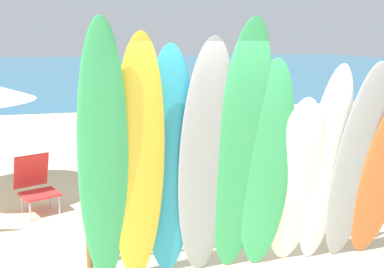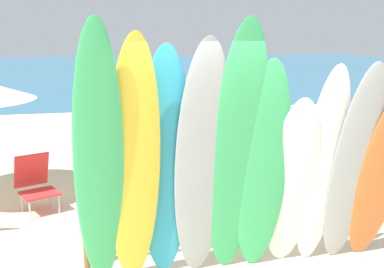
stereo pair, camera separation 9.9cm
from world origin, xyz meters
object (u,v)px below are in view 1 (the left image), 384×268
(surfboard_teal_2, at_px, (169,169))
(surfboard_green_4, at_px, (240,155))
(surfboard_rack, at_px, (236,210))
(beach_chair_blue, at_px, (35,182))
(surfboard_green_0, at_px, (103,167))
(surfboard_yellow_1, at_px, (138,169))
(beachgoer_midbeach, at_px, (178,100))
(surfboard_white_7, at_px, (324,169))
(surfboard_grey_8, at_px, (356,167))
(beachgoer_strolling, at_px, (132,113))
(surfboard_orange_9, at_px, (382,176))
(surfboard_white_6, at_px, (294,185))
(surfboard_grey_3, at_px, (206,165))
(surfboard_green_5, at_px, (266,171))

(surfboard_teal_2, xyz_separation_m, surfboard_green_4, (0.72, -0.09, 0.12))
(surfboard_rack, relative_size, beach_chair_blue, 4.13)
(surfboard_green_0, relative_size, beach_chair_blue, 3.36)
(surfboard_yellow_1, distance_m, beach_chair_blue, 3.01)
(surfboard_yellow_1, relative_size, beachgoer_midbeach, 1.63)
(surfboard_teal_2, distance_m, beachgoer_midbeach, 7.11)
(surfboard_yellow_1, bearing_deg, surfboard_green_4, -1.05)
(surfboard_green_0, distance_m, surfboard_green_4, 1.37)
(surfboard_white_7, distance_m, surfboard_grey_8, 0.34)
(surfboard_grey_8, bearing_deg, beach_chair_blue, 143.76)
(surfboard_yellow_1, bearing_deg, beachgoer_strolling, 81.64)
(surfboard_green_0, distance_m, surfboard_yellow_1, 0.34)
(surfboard_white_7, relative_size, surfboard_orange_9, 1.10)
(surfboard_white_6, relative_size, surfboard_grey_8, 0.85)
(surfboard_grey_3, xyz_separation_m, surfboard_green_5, (0.65, 0.01, -0.10))
(surfboard_grey_8, distance_m, beachgoer_midbeach, 7.08)
(surfboard_orange_9, relative_size, beachgoer_midbeach, 1.31)
(surfboard_green_4, relative_size, beach_chair_blue, 3.33)
(surfboard_grey_3, relative_size, surfboard_white_7, 1.12)
(surfboard_rack, relative_size, surfboard_green_4, 1.24)
(surfboard_white_6, xyz_separation_m, beach_chair_blue, (-2.91, 2.50, -0.55))
(surfboard_yellow_1, distance_m, surfboard_green_5, 1.34)
(surfboard_green_4, xyz_separation_m, beachgoer_midbeach, (0.80, 7.04, -0.43))
(surfboard_green_0, distance_m, beach_chair_blue, 2.96)
(surfboard_teal_2, relative_size, beachgoer_strolling, 1.54)
(surfboard_white_6, bearing_deg, surfboard_green_0, -171.03)
(surfboard_green_0, bearing_deg, surfboard_rack, 20.49)
(surfboard_green_4, distance_m, surfboard_green_5, 0.35)
(surfboard_green_5, distance_m, surfboard_white_7, 0.67)
(surfboard_rack, xyz_separation_m, surfboard_white_6, (0.51, -0.44, 0.41))
(surfboard_green_4, relative_size, surfboard_white_6, 1.38)
(beachgoer_midbeach, bearing_deg, surfboard_orange_9, 24.84)
(surfboard_rack, relative_size, surfboard_green_0, 1.23)
(surfboard_orange_9, bearing_deg, surfboard_green_4, 178.68)
(surfboard_green_0, xyz_separation_m, beachgoer_strolling, (0.82, 5.37, -0.42))
(surfboard_green_0, relative_size, surfboard_orange_9, 1.32)
(surfboard_green_5, xyz_separation_m, beachgoer_strolling, (-0.84, 5.25, -0.23))
(surfboard_green_5, bearing_deg, surfboard_rack, 111.99)
(beachgoer_midbeach, distance_m, beachgoer_strolling, 2.22)
(surfboard_green_4, relative_size, surfboard_white_7, 1.19)
(surfboard_white_6, height_order, surfboard_orange_9, surfboard_orange_9)
(surfboard_rack, bearing_deg, beachgoer_midbeach, 84.17)
(surfboard_orange_9, distance_m, beach_chair_blue, 4.73)
(surfboard_grey_8, bearing_deg, surfboard_green_5, 176.37)
(surfboard_green_4, bearing_deg, surfboard_teal_2, 169.98)
(surfboard_green_0, xyz_separation_m, surfboard_orange_9, (3.01, 0.07, -0.33))
(surfboard_teal_2, height_order, surfboard_grey_8, surfboard_teal_2)
(surfboard_green_4, height_order, beachgoer_midbeach, surfboard_green_4)
(surfboard_grey_8, bearing_deg, beachgoer_midbeach, 93.81)
(surfboard_green_4, bearing_deg, surfboard_grey_3, 173.86)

